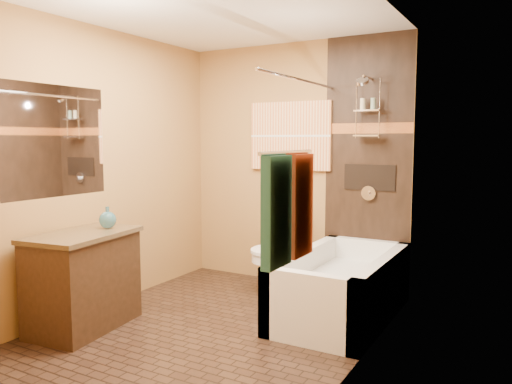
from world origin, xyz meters
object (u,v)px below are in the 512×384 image
Objects in this scene: toilet at (278,249)px; sunset_painting at (290,136)px; vanity at (83,280)px; bathtub at (342,292)px.

sunset_painting is at bearing 94.51° from toilet.
bathtub is at bearing 28.63° from vanity.
sunset_painting is at bearing 139.30° from bathtub.
bathtub is at bearing -23.95° from toilet.
vanity is at bearing -112.78° from toilet.
sunset_painting is 1.73m from bathtub.
toilet is at bearing 55.36° from vanity.
bathtub is 2.14m from vanity.
vanity reaches higher than bathtub.
toilet is at bearing -90.00° from sunset_painting.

